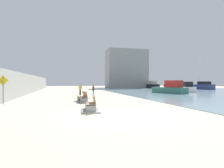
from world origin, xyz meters
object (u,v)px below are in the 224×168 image
object	(u,v)px
person_walking	(80,89)
boat_far_left	(175,86)
boat_nearest	(170,89)
boat_mid_bay	(151,85)
bench_far	(83,100)
boat_distant	(186,88)
person_standing	(93,90)
pedestrian_sign	(3,86)
boat_outer	(201,86)
bench_near	(91,107)

from	to	relation	value
person_walking	boat_far_left	world-z (taller)	boat_far_left
boat_nearest	boat_mid_bay	size ratio (longest dim) A/B	0.74
bench_far	boat_distant	xyz separation A→B (m)	(20.06, 13.96, 0.47)
person_standing	boat_distant	bearing A→B (deg)	26.79
pedestrian_sign	person_walking	bearing A→B (deg)	54.66
boat_far_left	boat_outer	bearing A→B (deg)	-49.31
boat_outer	boat_far_left	size ratio (longest dim) A/B	1.21
boat_nearest	person_walking	bearing A→B (deg)	-177.83
boat_distant	pedestrian_sign	world-z (taller)	pedestrian_sign
boat_far_left	pedestrian_sign	world-z (taller)	pedestrian_sign
boat_far_left	pedestrian_sign	xyz separation A→B (m)	(-32.69, -27.72, 0.67)
bench_far	person_walking	size ratio (longest dim) A/B	1.46
boat_outer	boat_far_left	xyz separation A→B (m)	(-4.06, 4.73, -0.02)
boat_outer	bench_far	bearing A→B (deg)	-143.26
boat_nearest	boat_far_left	world-z (taller)	boat_nearest
bench_near	boat_distant	bearing A→B (deg)	43.91
boat_outer	pedestrian_sign	world-z (taller)	boat_outer
bench_far	boat_nearest	world-z (taller)	boat_nearest
person_walking	boat_outer	size ratio (longest dim) A/B	0.19
bench_far	person_standing	xyz separation A→B (m)	(1.66, 4.66, 0.66)
bench_far	boat_outer	world-z (taller)	boat_outer
boat_nearest	boat_mid_bay	world-z (taller)	boat_mid_bay
boat_nearest	boat_distant	world-z (taller)	boat_nearest
boat_outer	boat_far_left	world-z (taller)	boat_outer
person_walking	pedestrian_sign	bearing A→B (deg)	-125.34
person_standing	boat_outer	bearing A→B (deg)	32.12
person_walking	boat_outer	distance (m)	32.74
boat_nearest	boat_far_left	size ratio (longest dim) A/B	0.89
bench_near	boat_outer	size ratio (longest dim) A/B	0.27
person_standing	boat_mid_bay	xyz separation A→B (m)	(21.28, 29.96, -0.05)
boat_distant	person_walking	bearing A→B (deg)	-166.95
boat_distant	boat_outer	distance (m)	13.66
person_walking	boat_far_left	distance (m)	31.52
boat_far_left	bench_far	bearing A→B (deg)	-133.87
bench_far	person_standing	distance (m)	4.99
bench_far	person_walking	xyz separation A→B (m)	(0.59, 9.44, 0.63)
boat_outer	pedestrian_sign	bearing A→B (deg)	-147.98
person_walking	boat_nearest	bearing A→B (deg)	2.17
boat_outer	bench_near	bearing A→B (deg)	-137.32
boat_mid_bay	bench_near	bearing A→B (deg)	-119.85
boat_nearest	bench_far	bearing A→B (deg)	-145.58
bench_near	boat_nearest	bearing A→B (deg)	46.48
bench_near	person_walking	distance (m)	14.85
bench_far	boat_far_left	size ratio (longest dim) A/B	0.33
person_walking	boat_outer	bearing A→B (deg)	24.02
boat_nearest	boat_distant	xyz separation A→B (m)	(5.51, 3.98, -0.06)
boat_distant	boat_far_left	distance (m)	14.96
bench_near	person_standing	bearing A→B (deg)	80.50
person_standing	boat_mid_bay	distance (m)	36.75
person_walking	boat_mid_bay	size ratio (longest dim) A/B	0.19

